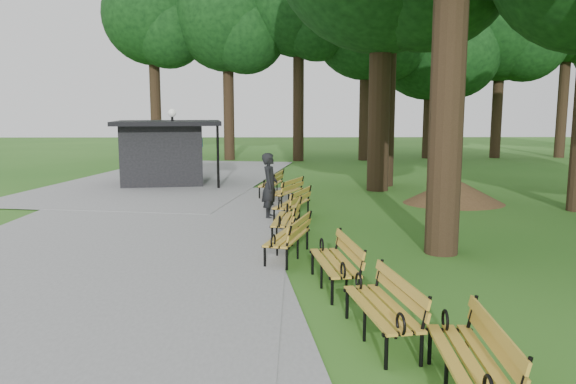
{
  "coord_description": "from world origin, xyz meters",
  "views": [
    {
      "loc": [
        -0.28,
        -10.27,
        3.05
      ],
      "look_at": [
        -0.05,
        2.7,
        1.1
      ],
      "focal_mm": 34.7,
      "sensor_mm": 36.0,
      "label": 1
    }
  ],
  "objects_px": {
    "bench_1": "(381,308)",
    "bench_7": "(271,184)",
    "lamp_post": "(173,130)",
    "bench_5": "(292,204)",
    "bench_0": "(468,360)",
    "bench_6": "(285,192)",
    "person": "(270,186)",
    "bench_2": "(334,263)",
    "dirt_mound": "(454,191)",
    "bench_4": "(286,219)",
    "kiosk": "(163,153)",
    "bench_3": "(287,237)"
  },
  "relations": [
    {
      "from": "bench_1",
      "to": "bench_7",
      "type": "bearing_deg",
      "value": 178.25
    },
    {
      "from": "lamp_post",
      "to": "bench_5",
      "type": "bearing_deg",
      "value": -57.12
    },
    {
      "from": "bench_0",
      "to": "bench_5",
      "type": "height_order",
      "value": "same"
    },
    {
      "from": "bench_0",
      "to": "bench_6",
      "type": "bearing_deg",
      "value": -168.18
    },
    {
      "from": "person",
      "to": "bench_5",
      "type": "distance_m",
      "value": 0.81
    },
    {
      "from": "lamp_post",
      "to": "bench_1",
      "type": "distance_m",
      "value": 16.23
    },
    {
      "from": "bench_2",
      "to": "bench_7",
      "type": "bearing_deg",
      "value": 179.53
    },
    {
      "from": "dirt_mound",
      "to": "bench_0",
      "type": "relative_size",
      "value": 1.43
    },
    {
      "from": "bench_1",
      "to": "dirt_mound",
      "type": "bearing_deg",
      "value": 148.75
    },
    {
      "from": "bench_6",
      "to": "bench_0",
      "type": "bearing_deg",
      "value": 31.92
    },
    {
      "from": "bench_2",
      "to": "bench_4",
      "type": "height_order",
      "value": "same"
    },
    {
      "from": "dirt_mound",
      "to": "bench_1",
      "type": "distance_m",
      "value": 11.58
    },
    {
      "from": "kiosk",
      "to": "bench_1",
      "type": "height_order",
      "value": "kiosk"
    },
    {
      "from": "lamp_post",
      "to": "bench_0",
      "type": "distance_m",
      "value": 17.89
    },
    {
      "from": "kiosk",
      "to": "bench_2",
      "type": "bearing_deg",
      "value": -75.15
    },
    {
      "from": "lamp_post",
      "to": "dirt_mound",
      "type": "bearing_deg",
      "value": -24.12
    },
    {
      "from": "bench_1",
      "to": "bench_7",
      "type": "distance_m",
      "value": 12.45
    },
    {
      "from": "kiosk",
      "to": "bench_4",
      "type": "distance_m",
      "value": 10.76
    },
    {
      "from": "bench_1",
      "to": "person",
      "type": "bearing_deg",
      "value": -178.41
    },
    {
      "from": "person",
      "to": "bench_5",
      "type": "xyz_separation_m",
      "value": [
        0.61,
        -0.22,
        -0.48
      ]
    },
    {
      "from": "bench_1",
      "to": "bench_2",
      "type": "bearing_deg",
      "value": -178.87
    },
    {
      "from": "kiosk",
      "to": "bench_5",
      "type": "bearing_deg",
      "value": -63.83
    },
    {
      "from": "kiosk",
      "to": "bench_5",
      "type": "relative_size",
      "value": 2.16
    },
    {
      "from": "bench_1",
      "to": "bench_5",
      "type": "xyz_separation_m",
      "value": [
        -0.98,
        8.12,
        0.0
      ]
    },
    {
      "from": "dirt_mound",
      "to": "bench_6",
      "type": "relative_size",
      "value": 1.43
    },
    {
      "from": "lamp_post",
      "to": "bench_4",
      "type": "bearing_deg",
      "value": -64.65
    },
    {
      "from": "kiosk",
      "to": "dirt_mound",
      "type": "xyz_separation_m",
      "value": [
        10.35,
        -4.82,
        -0.87
      ]
    },
    {
      "from": "bench_5",
      "to": "bench_6",
      "type": "height_order",
      "value": "same"
    },
    {
      "from": "dirt_mound",
      "to": "bench_2",
      "type": "xyz_separation_m",
      "value": [
        -4.75,
        -8.55,
        0.03
      ]
    },
    {
      "from": "bench_1",
      "to": "bench_0",
      "type": "bearing_deg",
      "value": 13.08
    },
    {
      "from": "bench_0",
      "to": "bench_3",
      "type": "relative_size",
      "value": 1.0
    },
    {
      "from": "kiosk",
      "to": "bench_3",
      "type": "distance_m",
      "value": 12.45
    },
    {
      "from": "kiosk",
      "to": "bench_7",
      "type": "height_order",
      "value": "kiosk"
    },
    {
      "from": "kiosk",
      "to": "bench_4",
      "type": "bearing_deg",
      "value": -71.15
    },
    {
      "from": "kiosk",
      "to": "bench_2",
      "type": "height_order",
      "value": "kiosk"
    },
    {
      "from": "kiosk",
      "to": "bench_6",
      "type": "bearing_deg",
      "value": -54.23
    },
    {
      "from": "bench_5",
      "to": "bench_6",
      "type": "relative_size",
      "value": 1.0
    },
    {
      "from": "bench_3",
      "to": "bench_6",
      "type": "height_order",
      "value": "same"
    },
    {
      "from": "lamp_post",
      "to": "bench_0",
      "type": "xyz_separation_m",
      "value": [
        6.16,
        -16.7,
        -1.76
      ]
    },
    {
      "from": "bench_5",
      "to": "bench_7",
      "type": "relative_size",
      "value": 1.0
    },
    {
      "from": "lamp_post",
      "to": "dirt_mound",
      "type": "xyz_separation_m",
      "value": [
        9.87,
        -4.42,
        -1.78
      ]
    },
    {
      "from": "dirt_mound",
      "to": "bench_5",
      "type": "relative_size",
      "value": 1.43
    },
    {
      "from": "bench_4",
      "to": "bench_6",
      "type": "distance_m",
      "value": 4.48
    },
    {
      "from": "lamp_post",
      "to": "dirt_mound",
      "type": "height_order",
      "value": "lamp_post"
    },
    {
      "from": "bench_7",
      "to": "bench_3",
      "type": "bearing_deg",
      "value": 14.67
    },
    {
      "from": "bench_5",
      "to": "bench_1",
      "type": "bearing_deg",
      "value": 26.83
    },
    {
      "from": "bench_1",
      "to": "bench_2",
      "type": "relative_size",
      "value": 1.0
    },
    {
      "from": "bench_3",
      "to": "bench_4",
      "type": "bearing_deg",
      "value": -163.15
    },
    {
      "from": "bench_7",
      "to": "lamp_post",
      "type": "bearing_deg",
      "value": -114.12
    },
    {
      "from": "kiosk",
      "to": "lamp_post",
      "type": "distance_m",
      "value": 1.1
    }
  ]
}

